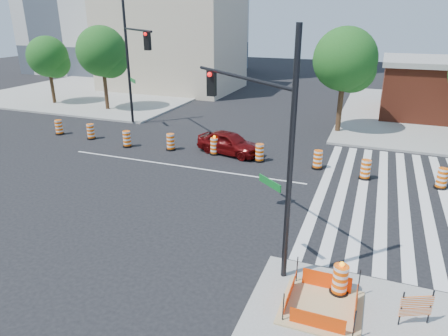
{
  "coord_description": "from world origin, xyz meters",
  "views": [
    {
      "loc": [
        9.71,
        -18.41,
        7.84
      ],
      "look_at": [
        3.67,
        -2.8,
        1.4
      ],
      "focal_mm": 32.0,
      "sensor_mm": 36.0,
      "label": 1
    }
  ],
  "objects": [
    {
      "name": "excavation_pit",
      "position": [
        9.0,
        -9.0,
        0.22
      ],
      "size": [
        2.2,
        2.2,
        0.9
      ],
      "color": "tan",
      "rests_on": "ground"
    },
    {
      "name": "signal_pole_nw",
      "position": [
        -6.27,
        5.69,
        5.36
      ],
      "size": [
        4.96,
        4.63,
        8.77
      ],
      "rotation": [
        0.0,
        0.0,
        -0.75
      ],
      "color": "black",
      "rests_on": "ground"
    },
    {
      "name": "median_drum_1",
      "position": [
        -7.98,
        2.49,
        0.48
      ],
      "size": [
        0.6,
        0.6,
        1.02
      ],
      "color": "black",
      "rests_on": "ground"
    },
    {
      "name": "median_drum_2",
      "position": [
        -4.73,
        1.9,
        0.48
      ],
      "size": [
        0.6,
        0.6,
        1.02
      ],
      "color": "black",
      "rests_on": "ground"
    },
    {
      "name": "red_coupe",
      "position": [
        1.77,
        2.98,
        0.68
      ],
      "size": [
        4.27,
        2.47,
        1.37
      ],
      "primitive_type": "imported",
      "rotation": [
        0.0,
        0.0,
        1.35
      ],
      "color": "#4F0607",
      "rests_on": "ground"
    },
    {
      "name": "median_drum_0",
      "position": [
        -10.77,
        2.59,
        0.48
      ],
      "size": [
        0.6,
        0.6,
        1.02
      ],
      "color": "black",
      "rests_on": "ground"
    },
    {
      "name": "median_drum_6",
      "position": [
        7.12,
        2.36,
        0.48
      ],
      "size": [
        0.6,
        0.6,
        1.02
      ],
      "color": "black",
      "rests_on": "ground"
    },
    {
      "name": "median_drum_8",
      "position": [
        13.09,
        1.82,
        0.48
      ],
      "size": [
        0.6,
        0.6,
        1.02
      ],
      "color": "black",
      "rests_on": "ground"
    },
    {
      "name": "tree_north_a",
      "position": [
        -18.43,
        10.48,
        4.12
      ],
      "size": [
        3.61,
        3.61,
        6.14
      ],
      "color": "#382314",
      "rests_on": "ground"
    },
    {
      "name": "barricade",
      "position": [
        11.36,
        -8.74,
        0.73
      ],
      "size": [
        0.82,
        0.42,
        1.05
      ],
      "rotation": [
        0.0,
        0.0,
        0.44
      ],
      "color": "#FB5B05",
      "rests_on": "ground"
    },
    {
      "name": "ground",
      "position": [
        0.0,
        0.0,
        0.0
      ],
      "size": [
        120.0,
        120.0,
        0.0
      ],
      "primitive_type": "plane",
      "color": "black",
      "rests_on": "ground"
    },
    {
      "name": "pit_drum",
      "position": [
        9.38,
        -8.18,
        0.6
      ],
      "size": [
        0.56,
        0.56,
        1.09
      ],
      "color": "black",
      "rests_on": "ground"
    },
    {
      "name": "median_drum_5",
      "position": [
        3.86,
        2.33,
        0.48
      ],
      "size": [
        0.6,
        0.6,
        1.02
      ],
      "color": "black",
      "rests_on": "ground"
    },
    {
      "name": "tree_north_b",
      "position": [
        -12.21,
        10.13,
        4.75
      ],
      "size": [
        4.16,
        4.16,
        7.08
      ],
      "color": "#382314",
      "rests_on": "ground"
    },
    {
      "name": "sidewalk_nw",
      "position": [
        -18.0,
        18.0,
        0.07
      ],
      "size": [
        22.0,
        22.0,
        0.15
      ],
      "primitive_type": "cube",
      "color": "gray",
      "rests_on": "ground"
    },
    {
      "name": "lane_centerline",
      "position": [
        0.0,
        0.0,
        0.01
      ],
      "size": [
        14.0,
        0.12,
        0.01
      ],
      "primitive_type": "cube",
      "color": "silver",
      "rests_on": "ground"
    },
    {
      "name": "signal_pole_se",
      "position": [
        6.45,
        -6.89,
        4.62
      ],
      "size": [
        4.46,
        3.73,
        7.52
      ],
      "rotation": [
        0.0,
        0.0,
        2.45
      ],
      "color": "black",
      "rests_on": "ground"
    },
    {
      "name": "crosswalk_east",
      "position": [
        10.95,
        0.0,
        0.01
      ],
      "size": [
        6.75,
        13.5,
        0.01
      ],
      "color": "silver",
      "rests_on": "ground"
    },
    {
      "name": "median_drum_7",
      "position": [
        9.61,
        1.73,
        0.48
      ],
      "size": [
        0.6,
        0.6,
        1.02
      ],
      "color": "black",
      "rests_on": "ground"
    },
    {
      "name": "median_drum_4",
      "position": [
        1.0,
        2.53,
        0.49
      ],
      "size": [
        0.6,
        0.6,
        1.18
      ],
      "color": "black",
      "rests_on": "ground"
    },
    {
      "name": "tree_north_c",
      "position": [
        7.39,
        10.12,
        4.83
      ],
      "size": [
        4.23,
        4.23,
        7.2
      ],
      "color": "#382314",
      "rests_on": "ground"
    },
    {
      "name": "median_drum_3",
      "position": [
        -1.85,
        2.34,
        0.48
      ],
      "size": [
        0.6,
        0.6,
        1.02
      ],
      "color": "black",
      "rests_on": "ground"
    },
    {
      "name": "beige_midrise",
      "position": [
        -12.0,
        22.0,
        5.0
      ],
      "size": [
        14.0,
        10.0,
        10.0
      ],
      "primitive_type": "cube",
      "color": "#C4B196",
      "rests_on": "ground"
    }
  ]
}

